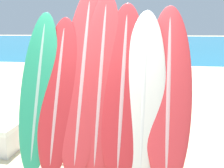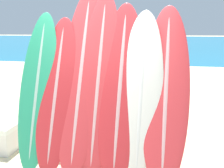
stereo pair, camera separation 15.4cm
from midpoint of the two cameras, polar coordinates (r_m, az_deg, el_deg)
ocean_water at (r=42.59m, az=8.75°, el=9.22°), size 120.00×60.00×0.01m
surfboard_rack at (r=3.49m, az=-3.59°, el=-10.26°), size 2.01×0.04×0.96m
surfboard_slot_0 at (r=3.63m, az=-16.87°, el=-1.29°), size 0.51×0.81×2.07m
surfboard_slot_1 at (r=3.51m, az=-12.92°, el=-2.06°), size 0.52×0.87×2.01m
surfboard_slot_2 at (r=3.44m, az=-7.67°, el=1.23°), size 0.57×1.08×2.40m
surfboard_slot_3 at (r=3.37m, az=-3.79°, el=0.55°), size 0.52×0.99×2.34m
surfboard_slot_4 at (r=3.29m, az=1.01°, el=-1.02°), size 0.57×0.98×2.19m
surfboard_slot_5 at (r=3.25m, az=5.59°, el=-2.19°), size 0.54×0.89×2.09m
surfboard_slot_6 at (r=3.26m, az=10.83°, el=-1.70°), size 0.57×1.06×2.15m
person_near_water at (r=7.90m, az=7.65°, el=5.49°), size 0.29×0.30×1.78m
person_mid_beach at (r=9.80m, az=0.63°, el=6.55°), size 0.23×0.29×1.70m
cooler_box at (r=4.36m, az=-24.18°, el=-11.04°), size 0.46×0.38×0.42m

